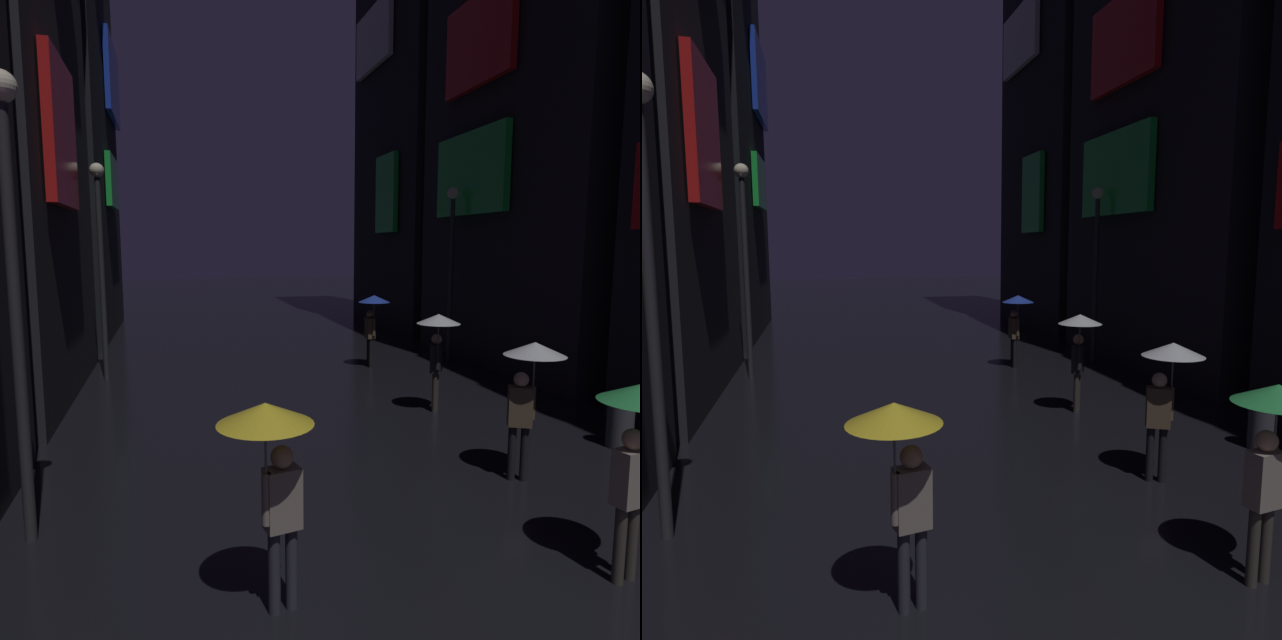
{
  "view_description": "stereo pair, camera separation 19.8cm",
  "coord_description": "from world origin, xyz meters",
  "views": [
    {
      "loc": [
        -3.26,
        -1.67,
        3.54
      ],
      "look_at": [
        0.0,
        10.81,
        1.84
      ],
      "focal_mm": 32.0,
      "sensor_mm": 36.0,
      "label": 1
    },
    {
      "loc": [
        -3.07,
        -1.72,
        3.54
      ],
      "look_at": [
        0.0,
        10.81,
        1.84
      ],
      "focal_mm": 32.0,
      "sensor_mm": 36.0,
      "label": 2
    }
  ],
  "objects": [
    {
      "name": "building_right_far",
      "position": [
        7.49,
        21.61,
        11.97
      ],
      "size": [
        4.25,
        7.23,
        23.93
      ],
      "color": "black",
      "rests_on": "ground"
    },
    {
      "name": "pedestrian_near_crossing_blue",
      "position": [
        2.32,
        13.68,
        1.67
      ],
      "size": [
        0.9,
        0.9,
        2.12
      ],
      "color": "black",
      "rests_on": "ground"
    },
    {
      "name": "pedestrian_foreground_right_green",
      "position": [
        1.4,
        3.03,
        1.67
      ],
      "size": [
        0.9,
        0.9,
        2.12
      ],
      "color": "#38332D",
      "rests_on": "ground"
    },
    {
      "name": "pedestrian_foreground_left_clear",
      "position": [
        1.85,
        5.54,
        1.67
      ],
      "size": [
        0.9,
        0.9,
        2.12
      ],
      "color": "black",
      "rests_on": "ground"
    },
    {
      "name": "streetlamp_left_near",
      "position": [
        -5.0,
        5.48,
        3.41
      ],
      "size": [
        0.36,
        0.36,
        5.44
      ],
      "color": "#2D2D33",
      "rests_on": "ground"
    },
    {
      "name": "pedestrian_far_right_yellow",
      "position": [
        -2.42,
        3.34,
        1.67
      ],
      "size": [
        0.9,
        0.9,
        2.12
      ],
      "color": "#2D2D38",
      "rests_on": "ground"
    },
    {
      "name": "trash_bin",
      "position": [
        4.3,
        6.37,
        0.47
      ],
      "size": [
        0.46,
        0.46,
        0.93
      ],
      "color": "#3F3F47",
      "rests_on": "ground"
    },
    {
      "name": "streetlamp_left_far",
      "position": [
        -5.0,
        14.1,
        3.5
      ],
      "size": [
        0.36,
        0.36,
        5.61
      ],
      "color": "#2D2D33",
      "rests_on": "ground"
    },
    {
      "name": "streetlamp_right_far",
      "position": [
        5.0,
        14.14,
        3.31
      ],
      "size": [
        0.36,
        0.36,
        5.26
      ],
      "color": "#2D2D33",
      "rests_on": "ground"
    },
    {
      "name": "pedestrian_midstreet_centre_clear",
      "position": [
        2.11,
        9.1,
        1.67
      ],
      "size": [
        0.9,
        0.9,
        2.12
      ],
      "color": "#38332D",
      "rests_on": "ground"
    },
    {
      "name": "building_right_mid",
      "position": [
        7.48,
        13.16,
        9.15
      ],
      "size": [
        4.25,
        8.3,
        18.29
      ],
      "color": "#232328",
      "rests_on": "ground"
    }
  ]
}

